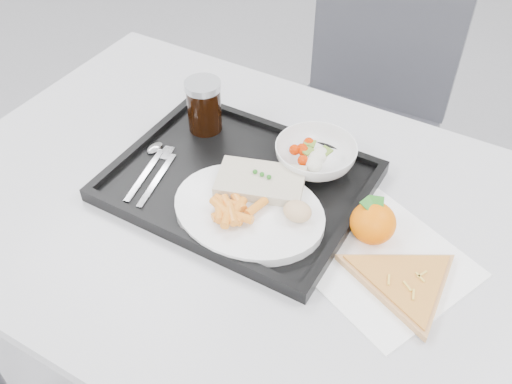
# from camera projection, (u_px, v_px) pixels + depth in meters

# --- Properties ---
(table) EXTENTS (1.20, 0.80, 0.75)m
(table) POSITION_uv_depth(u_px,v_px,m) (254.00, 235.00, 1.06)
(table) COLOR #A9A9AB
(table) RESTS_ON ground
(chair) EXTENTS (0.44, 0.44, 0.93)m
(chair) POSITION_uv_depth(u_px,v_px,m) (364.00, 101.00, 1.62)
(chair) COLOR #3A3B42
(chair) RESTS_ON ground
(tray) EXTENTS (0.45, 0.35, 0.03)m
(tray) POSITION_uv_depth(u_px,v_px,m) (239.00, 183.00, 1.05)
(tray) COLOR black
(tray) RESTS_ON table
(dinner_plate) EXTENTS (0.27, 0.27, 0.02)m
(dinner_plate) POSITION_uv_depth(u_px,v_px,m) (249.00, 211.00, 0.98)
(dinner_plate) COLOR white
(dinner_plate) RESTS_ON tray
(fish_fillet) EXTENTS (0.17, 0.14, 0.03)m
(fish_fillet) POSITION_uv_depth(u_px,v_px,m) (261.00, 181.00, 1.00)
(fish_fillet) COLOR beige
(fish_fillet) RESTS_ON dinner_plate
(bread_roll) EXTENTS (0.06, 0.05, 0.03)m
(bread_roll) POSITION_uv_depth(u_px,v_px,m) (297.00, 211.00, 0.94)
(bread_roll) COLOR tan
(bread_roll) RESTS_ON dinner_plate
(salad_bowl) EXTENTS (0.15, 0.15, 0.05)m
(salad_bowl) POSITION_uv_depth(u_px,v_px,m) (316.00, 156.00, 1.06)
(salad_bowl) COLOR white
(salad_bowl) RESTS_ON tray
(cola_glass) EXTENTS (0.07, 0.07, 0.11)m
(cola_glass) POSITION_uv_depth(u_px,v_px,m) (204.00, 105.00, 1.12)
(cola_glass) COLOR black
(cola_glass) RESTS_ON tray
(cutlery) EXTENTS (0.10, 0.17, 0.01)m
(cutlery) POSITION_uv_depth(u_px,v_px,m) (154.00, 165.00, 1.07)
(cutlery) COLOR silver
(cutlery) RESTS_ON tray
(napkin) EXTENTS (0.32, 0.32, 0.00)m
(napkin) POSITION_uv_depth(u_px,v_px,m) (382.00, 262.00, 0.93)
(napkin) COLOR white
(napkin) RESTS_ON table
(tangerine) EXTENTS (0.08, 0.08, 0.07)m
(tangerine) POSITION_uv_depth(u_px,v_px,m) (373.00, 223.00, 0.94)
(tangerine) COLOR orange
(tangerine) RESTS_ON napkin
(pizza_slice) EXTENTS (0.24, 0.24, 0.02)m
(pizza_slice) POSITION_uv_depth(u_px,v_px,m) (404.00, 282.00, 0.88)
(pizza_slice) COLOR tan
(pizza_slice) RESTS_ON napkin
(carrot_pile) EXTENTS (0.09, 0.10, 0.02)m
(carrot_pile) POSITION_uv_depth(u_px,v_px,m) (232.00, 210.00, 0.95)
(carrot_pile) COLOR orange
(carrot_pile) RESTS_ON dinner_plate
(salad_contents) EXTENTS (0.08, 0.08, 0.02)m
(salad_contents) POSITION_uv_depth(u_px,v_px,m) (313.00, 156.00, 1.04)
(salad_contents) COLOR red
(salad_contents) RESTS_ON salad_bowl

